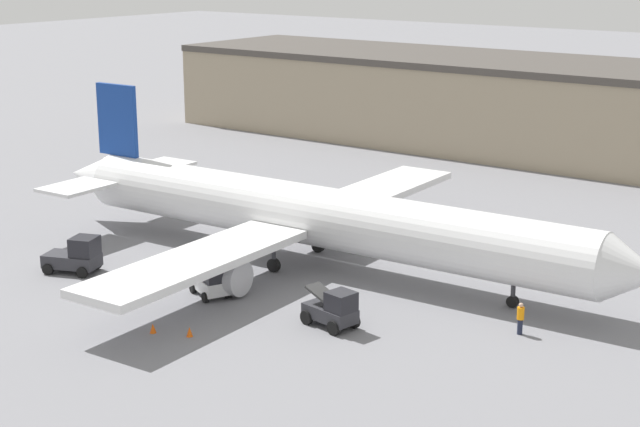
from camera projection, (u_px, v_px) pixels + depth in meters
ground_plane at (320, 267)px, 64.95m from camera, size 400.00×400.00×0.00m
terminal_building at (512, 104)px, 102.24m from camera, size 77.54×18.07×9.36m
airplane at (308, 216)px, 64.60m from camera, size 45.61×37.06×10.76m
ground_crew_worker at (520, 318)px, 53.29m from camera, size 0.40×0.40×1.82m
baggage_tug at (76, 256)px, 63.50m from camera, size 3.95×3.13×2.43m
belt_loader_truck at (333, 309)px, 54.23m from camera, size 3.34×2.33×2.24m
pushback_tug at (212, 281)px, 59.05m from camera, size 3.12×2.64×2.30m
safety_cone_near at (190, 332)px, 53.15m from camera, size 0.36×0.36×0.55m
safety_cone_far at (153, 328)px, 53.65m from camera, size 0.36×0.36×0.55m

